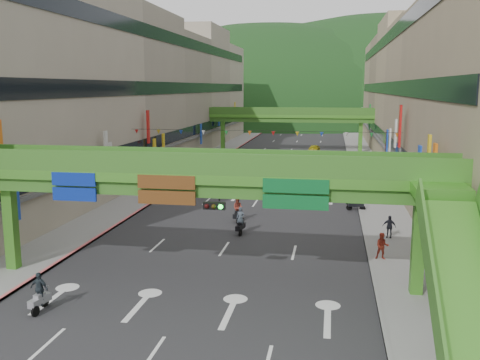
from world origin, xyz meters
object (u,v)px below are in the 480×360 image
at_px(scooter_rider_near, 240,222).
at_px(scooter_rider_mid, 238,210).
at_px(car_yellow, 314,149).
at_px(pedestrian_red, 382,249).
at_px(car_silver, 212,172).
at_px(overpass_near, 216,190).

bearing_deg(scooter_rider_near, scooter_rider_mid, 103.10).
xyz_separation_m(scooter_rider_near, car_yellow, (3.43, 48.14, -0.24)).
xyz_separation_m(car_yellow, pedestrian_red, (5.93, -52.62, 0.14)).
distance_m(scooter_rider_near, scooter_rider_mid, 3.57).
relative_size(car_silver, pedestrian_red, 2.41).
distance_m(car_silver, car_yellow, 27.03).
xyz_separation_m(overpass_near, car_silver, (-7.93, 33.69, -4.57)).
height_order(car_silver, car_yellow, car_yellow).
distance_m(scooter_rider_near, car_silver, 24.55).
xyz_separation_m(scooter_rider_mid, car_silver, (-6.63, 19.92, -0.32)).
relative_size(car_silver, car_yellow, 0.99).
xyz_separation_m(overpass_near, pedestrian_red, (8.87, 5.81, -4.40)).
distance_m(scooter_rider_mid, car_silver, 20.99).
bearing_deg(car_yellow, car_silver, -106.20).
bearing_deg(car_yellow, pedestrian_red, -76.06).
height_order(car_yellow, pedestrian_red, pedestrian_red).
distance_m(scooter_rider_mid, car_yellow, 44.86).
height_order(scooter_rider_near, scooter_rider_mid, scooter_rider_near).
height_order(overpass_near, car_yellow, overpass_near).
distance_m(overpass_near, car_silver, 34.91).
relative_size(scooter_rider_mid, car_silver, 0.49).
bearing_deg(car_silver, car_yellow, 74.38).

